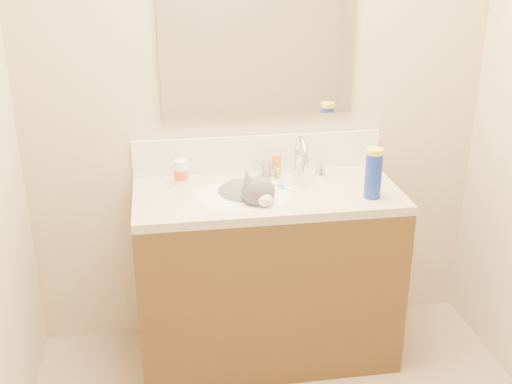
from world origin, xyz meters
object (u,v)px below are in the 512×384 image
object	(u,v)px
faucet	(300,161)
silver_jar	(265,169)
pill_bottle	(181,172)
cat	(247,200)
amber_bottle	(276,165)
vanity_cabinet	(267,278)
basin	(242,210)
spray_can	(373,176)

from	to	relation	value
faucet	silver_jar	bearing A→B (deg)	159.80
faucet	pill_bottle	distance (m)	0.56
cat	amber_bottle	xyz separation A→B (m)	(0.17, 0.20, 0.09)
vanity_cabinet	cat	world-z (taller)	cat
faucet	cat	world-z (taller)	faucet
silver_jar	amber_bottle	size ratio (longest dim) A/B	0.64
silver_jar	amber_bottle	world-z (taller)	amber_bottle
basin	silver_jar	size ratio (longest dim) A/B	6.84
amber_bottle	spray_can	world-z (taller)	spray_can
faucet	amber_bottle	xyz separation A→B (m)	(-0.10, 0.06, -0.03)
basin	faucet	bearing A→B (deg)	29.12
basin	spray_can	xyz separation A→B (m)	(0.56, -0.11, 0.17)
basin	spray_can	world-z (taller)	spray_can
silver_jar	amber_bottle	distance (m)	0.06
vanity_cabinet	pill_bottle	size ratio (longest dim) A/B	10.42
basin	amber_bottle	size ratio (longest dim) A/B	4.39
cat	amber_bottle	world-z (taller)	cat
silver_jar	faucet	bearing A→B (deg)	-20.20
faucet	vanity_cabinet	bearing A→B (deg)	-142.71
faucet	amber_bottle	world-z (taller)	faucet
pill_bottle	amber_bottle	distance (m)	0.46
silver_jar	spray_can	size ratio (longest dim) A/B	0.33
faucet	spray_can	distance (m)	0.38
faucet	amber_bottle	size ratio (longest dim) A/B	2.73
basin	cat	xyz separation A→B (m)	(0.02, 0.02, 0.04)
pill_bottle	vanity_cabinet	bearing A→B (deg)	-21.82
vanity_cabinet	cat	size ratio (longest dim) A/B	2.90
basin	cat	bearing A→B (deg)	39.08
spray_can	vanity_cabinet	bearing A→B (deg)	162.49
pill_bottle	spray_can	distance (m)	0.87
basin	spray_can	size ratio (longest dim) A/B	2.24
faucet	silver_jar	size ratio (longest dim) A/B	4.25
vanity_cabinet	faucet	size ratio (longest dim) A/B	4.29
basin	amber_bottle	distance (m)	0.32
silver_jar	spray_can	world-z (taller)	spray_can
vanity_cabinet	pill_bottle	bearing A→B (deg)	158.18
vanity_cabinet	basin	distance (m)	0.40
faucet	cat	xyz separation A→B (m)	(-0.28, -0.15, -0.12)
basin	faucet	distance (m)	0.38
cat	vanity_cabinet	bearing A→B (deg)	-13.43
vanity_cabinet	silver_jar	distance (m)	0.52
faucet	cat	bearing A→B (deg)	-151.90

